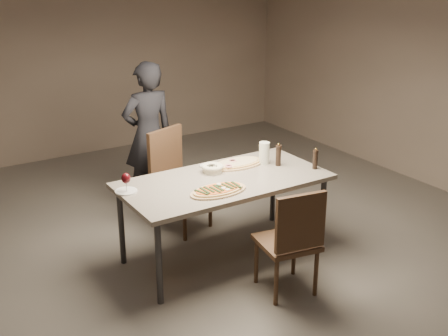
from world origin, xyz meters
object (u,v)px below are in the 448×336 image
ham_pizza (238,163)px  diner (148,135)px  pepper_mill_left (278,155)px  chair_far (175,174)px  bread_basket (212,168)px  zucchini_pizza (218,190)px  dining_table (224,185)px  chair_near (292,237)px  carafe (264,153)px

ham_pizza → diner: diner is taller
pepper_mill_left → chair_far: size_ratio=0.21×
bread_basket → diner: diner is taller
zucchini_pizza → diner: bearing=63.3°
bread_basket → diner: size_ratio=0.13×
ham_pizza → diner: 1.25m
dining_table → chair_far: bearing=95.3°
zucchini_pizza → bread_basket: 0.46m
zucchini_pizza → chair_far: 1.04m
chair_near → diner: (-0.16, 2.25, 0.27)m
zucchini_pizza → dining_table: bearing=27.4°
zucchini_pizza → chair_far: (0.12, 1.01, -0.21)m
ham_pizza → chair_near: bearing=-113.2°
zucchini_pizza → ham_pizza: bearing=21.3°
diner → chair_far: bearing=87.5°
diner → dining_table: bearing=91.7°
dining_table → diner: 1.44m
carafe → chair_near: carafe is taller
bread_basket → chair_far: bearing=96.8°
pepper_mill_left → diner: size_ratio=0.14×
zucchini_pizza → chair_near: size_ratio=0.55×
ham_pizza → bread_basket: size_ratio=2.68×
zucchini_pizza → ham_pizza: zucchini_pizza is taller
chair_near → zucchini_pizza: bearing=127.5°
dining_table → carafe: 0.56m
chair_near → chair_far: (-0.19, 1.60, 0.05)m
dining_table → bread_basket: (-0.00, 0.19, 0.10)m
dining_table → ham_pizza: 0.38m
zucchini_pizza → chair_far: bearing=61.6°
carafe → diner: bearing=113.6°
zucchini_pizza → bread_basket: size_ratio=2.56×
ham_pizza → chair_near: chair_near is taller
dining_table → pepper_mill_left: pepper_mill_left is taller
ham_pizza → carafe: bearing=-36.0°
zucchini_pizza → diner: size_ratio=0.32×
chair_far → bread_basket: bearing=76.6°
pepper_mill_left → carafe: bearing=123.9°
carafe → pepper_mill_left: bearing=-56.1°
pepper_mill_left → chair_near: bearing=-120.3°
carafe → dining_table: bearing=-165.5°
dining_table → chair_far: (-0.07, 0.79, -0.14)m
carafe → zucchini_pizza: bearing=-153.4°
dining_table → chair_near: chair_near is taller
bread_basket → pepper_mill_left: (0.60, -0.17, 0.06)m
ham_pizza → diner: (-0.34, 1.21, 0.02)m
bread_basket → carafe: size_ratio=0.96×
chair_far → diner: 0.69m
dining_table → diner: (-0.05, 1.44, 0.09)m
ham_pizza → pepper_mill_left: 0.38m
bread_basket → diner: (-0.04, 1.25, -0.01)m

